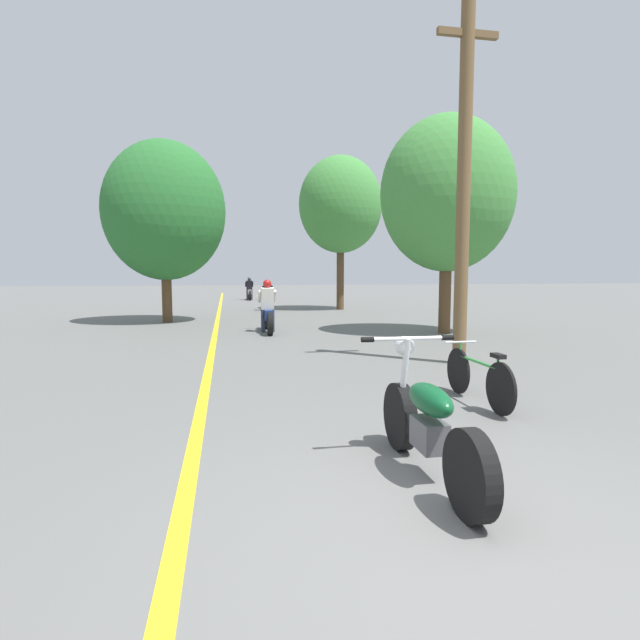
{
  "coord_description": "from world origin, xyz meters",
  "views": [
    {
      "loc": [
        -1.37,
        -2.74,
        1.65
      ],
      "look_at": [
        0.06,
        4.9,
        0.9
      ],
      "focal_mm": 28.0,
      "sensor_mm": 36.0,
      "label": 1
    }
  ],
  "objects_px": {
    "utility_pole": "(464,181)",
    "roadside_tree_left": "(164,211)",
    "motorcycle_rider_lead": "(268,312)",
    "motorcycle_rider_mid": "(268,299)",
    "bicycle_parked": "(478,377)",
    "roadside_tree_right_far": "(341,205)",
    "motorcycle_foreground": "(428,424)",
    "motorcycle_rider_far": "(249,291)",
    "roadside_tree_right_near": "(447,194)"
  },
  "relations": [
    {
      "from": "roadside_tree_left",
      "to": "bicycle_parked",
      "type": "height_order",
      "value": "roadside_tree_left"
    },
    {
      "from": "roadside_tree_right_far",
      "to": "motorcycle_foreground",
      "type": "height_order",
      "value": "roadside_tree_right_far"
    },
    {
      "from": "utility_pole",
      "to": "roadside_tree_left",
      "type": "distance_m",
      "value": 10.61
    },
    {
      "from": "motorcycle_rider_lead",
      "to": "roadside_tree_right_near",
      "type": "bearing_deg",
      "value": -13.14
    },
    {
      "from": "motorcycle_rider_far",
      "to": "motorcycle_foreground",
      "type": "bearing_deg",
      "value": -89.47
    },
    {
      "from": "motorcycle_foreground",
      "to": "motorcycle_rider_mid",
      "type": "height_order",
      "value": "motorcycle_rider_mid"
    },
    {
      "from": "roadside_tree_right_near",
      "to": "motorcycle_rider_far",
      "type": "distance_m",
      "value": 18.06
    },
    {
      "from": "roadside_tree_right_far",
      "to": "roadside_tree_left",
      "type": "relative_size",
      "value": 1.13
    },
    {
      "from": "roadside_tree_left",
      "to": "motorcycle_rider_far",
      "type": "height_order",
      "value": "roadside_tree_left"
    },
    {
      "from": "motorcycle_foreground",
      "to": "motorcycle_rider_mid",
      "type": "bearing_deg",
      "value": 89.53
    },
    {
      "from": "utility_pole",
      "to": "motorcycle_rider_mid",
      "type": "relative_size",
      "value": 2.97
    },
    {
      "from": "roadside_tree_right_far",
      "to": "roadside_tree_right_near",
      "type": "bearing_deg",
      "value": -84.2
    },
    {
      "from": "motorcycle_rider_lead",
      "to": "motorcycle_rider_far",
      "type": "relative_size",
      "value": 1.11
    },
    {
      "from": "roadside_tree_left",
      "to": "motorcycle_foreground",
      "type": "height_order",
      "value": "roadside_tree_left"
    },
    {
      "from": "roadside_tree_right_near",
      "to": "motorcycle_rider_far",
      "type": "height_order",
      "value": "roadside_tree_right_near"
    },
    {
      "from": "motorcycle_rider_mid",
      "to": "roadside_tree_right_far",
      "type": "bearing_deg",
      "value": -0.7
    },
    {
      "from": "motorcycle_rider_lead",
      "to": "motorcycle_rider_far",
      "type": "bearing_deg",
      "value": 89.18
    },
    {
      "from": "roadside_tree_left",
      "to": "motorcycle_rider_mid",
      "type": "distance_m",
      "value": 6.47
    },
    {
      "from": "utility_pole",
      "to": "roadside_tree_right_near",
      "type": "distance_m",
      "value": 4.61
    },
    {
      "from": "utility_pole",
      "to": "motorcycle_rider_far",
      "type": "bearing_deg",
      "value": 97.41
    },
    {
      "from": "motorcycle_rider_lead",
      "to": "motorcycle_rider_far",
      "type": "height_order",
      "value": "motorcycle_rider_lead"
    },
    {
      "from": "roadside_tree_right_far",
      "to": "roadside_tree_left",
      "type": "height_order",
      "value": "roadside_tree_right_far"
    },
    {
      "from": "roadside_tree_right_near",
      "to": "bicycle_parked",
      "type": "xyz_separation_m",
      "value": [
        -2.7,
        -6.9,
        -3.35
      ]
    },
    {
      "from": "utility_pole",
      "to": "roadside_tree_right_far",
      "type": "relative_size",
      "value": 0.95
    },
    {
      "from": "motorcycle_rider_mid",
      "to": "bicycle_parked",
      "type": "relative_size",
      "value": 1.25
    },
    {
      "from": "roadside_tree_right_far",
      "to": "utility_pole",
      "type": "bearing_deg",
      "value": -93.41
    },
    {
      "from": "motorcycle_foreground",
      "to": "motorcycle_rider_lead",
      "type": "xyz_separation_m",
      "value": [
        -0.47,
        10.0,
        0.11
      ]
    },
    {
      "from": "motorcycle_rider_mid",
      "to": "bicycle_parked",
      "type": "xyz_separation_m",
      "value": [
        1.37,
        -15.68,
        -0.17
      ]
    },
    {
      "from": "utility_pole",
      "to": "roadside_tree_left",
      "type": "relative_size",
      "value": 1.07
    },
    {
      "from": "motorcycle_rider_lead",
      "to": "motorcycle_rider_mid",
      "type": "distance_m",
      "value": 7.71
    },
    {
      "from": "roadside_tree_left",
      "to": "motorcycle_rider_mid",
      "type": "xyz_separation_m",
      "value": [
        3.65,
        4.34,
        -3.11
      ]
    },
    {
      "from": "motorcycle_foreground",
      "to": "motorcycle_rider_far",
      "type": "bearing_deg",
      "value": 90.53
    },
    {
      "from": "utility_pole",
      "to": "roadside_tree_right_near",
      "type": "xyz_separation_m",
      "value": [
        1.66,
        4.27,
        0.45
      ]
    },
    {
      "from": "roadside_tree_right_near",
      "to": "utility_pole",
      "type": "bearing_deg",
      "value": -111.26
    },
    {
      "from": "motorcycle_rider_lead",
      "to": "bicycle_parked",
      "type": "xyz_separation_m",
      "value": [
        1.99,
        -7.99,
        -0.2
      ]
    },
    {
      "from": "utility_pole",
      "to": "roadside_tree_left",
      "type": "height_order",
      "value": "utility_pole"
    },
    {
      "from": "motorcycle_foreground",
      "to": "motorcycle_rider_mid",
      "type": "distance_m",
      "value": 17.68
    },
    {
      "from": "roadside_tree_left",
      "to": "utility_pole",
      "type": "bearing_deg",
      "value": -55.2
    },
    {
      "from": "roadside_tree_right_near",
      "to": "roadside_tree_right_far",
      "type": "xyz_separation_m",
      "value": [
        -0.89,
        8.74,
        0.83
      ]
    },
    {
      "from": "roadside_tree_left",
      "to": "bicycle_parked",
      "type": "bearing_deg",
      "value": -66.14
    },
    {
      "from": "roadside_tree_right_far",
      "to": "motorcycle_rider_mid",
      "type": "distance_m",
      "value": 5.12
    },
    {
      "from": "roadside_tree_right_near",
      "to": "roadside_tree_right_far",
      "type": "height_order",
      "value": "roadside_tree_right_far"
    },
    {
      "from": "motorcycle_rider_mid",
      "to": "motorcycle_rider_far",
      "type": "relative_size",
      "value": 1.1
    },
    {
      "from": "utility_pole",
      "to": "roadside_tree_right_far",
      "type": "height_order",
      "value": "roadside_tree_right_far"
    },
    {
      "from": "motorcycle_foreground",
      "to": "motorcycle_rider_lead",
      "type": "bearing_deg",
      "value": 92.72
    },
    {
      "from": "motorcycle_rider_far",
      "to": "bicycle_parked",
      "type": "height_order",
      "value": "motorcycle_rider_far"
    },
    {
      "from": "roadside_tree_right_near",
      "to": "motorcycle_foreground",
      "type": "xyz_separation_m",
      "value": [
        -4.21,
        -8.9,
        -3.25
      ]
    },
    {
      "from": "roadside_tree_right_near",
      "to": "roadside_tree_right_far",
      "type": "relative_size",
      "value": 0.87
    },
    {
      "from": "motorcycle_rider_lead",
      "to": "motorcycle_rider_mid",
      "type": "height_order",
      "value": "motorcycle_rider_lead"
    },
    {
      "from": "motorcycle_rider_mid",
      "to": "bicycle_parked",
      "type": "height_order",
      "value": "motorcycle_rider_mid"
    }
  ]
}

